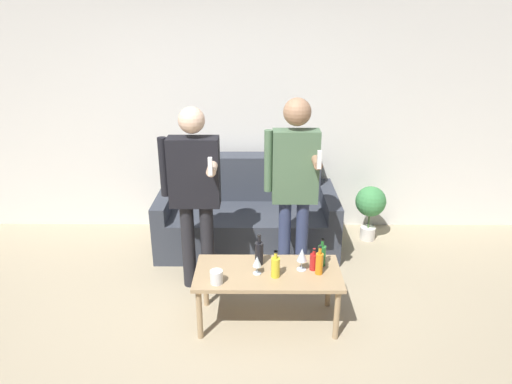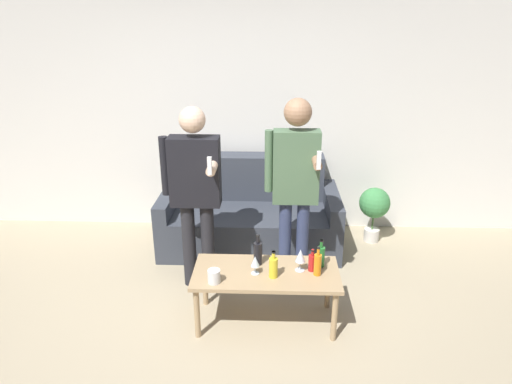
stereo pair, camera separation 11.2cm
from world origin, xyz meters
TOP-DOWN VIEW (x-y plane):
  - ground_plane at (0.00, 0.00)m, footprint 16.00×16.00m
  - wall_back at (0.00, 2.22)m, footprint 8.00×0.06m
  - couch at (0.16, 1.75)m, footprint 1.83×0.91m
  - coffee_table at (0.34, 0.40)m, footprint 1.13×0.52m
  - bottle_orange at (0.73, 0.37)m, footprint 0.06×0.06m
  - bottle_green at (0.40, 0.32)m, footprint 0.07×0.07m
  - bottle_dark at (0.28, 0.51)m, footprint 0.07×0.07m
  - bottle_yellow at (0.77, 0.49)m, footprint 0.06×0.06m
  - bottle_red at (0.70, 0.43)m, footprint 0.06×0.06m
  - wine_glass_near at (0.61, 0.42)m, footprint 0.08×0.08m
  - wine_glass_far at (0.26, 0.36)m, footprint 0.07×0.07m
  - cup_on_table at (-0.04, 0.23)m, footprint 0.09×0.09m
  - person_standing_left at (-0.27, 0.92)m, footprint 0.50×0.42m
  - person_standing_right at (0.57, 0.93)m, footprint 0.45×0.43m
  - potted_plant at (1.47, 1.83)m, footprint 0.32×0.32m

SIDE VIEW (x-z plane):
  - ground_plane at x=0.00m, z-range 0.00..0.00m
  - couch at x=0.16m, z-range -0.14..0.77m
  - coffee_table at x=0.34m, z-range 0.18..0.63m
  - potted_plant at x=1.47m, z-range 0.10..0.71m
  - cup_on_table at x=-0.04m, z-range 0.46..0.56m
  - bottle_red at x=0.70m, z-range 0.44..0.62m
  - bottle_green at x=0.40m, z-range 0.43..0.65m
  - bottle_yellow at x=0.77m, z-range 0.43..0.66m
  - bottle_orange at x=0.73m, z-range 0.43..0.67m
  - wine_glass_far at x=0.26m, z-range 0.48..0.63m
  - bottle_dark at x=0.28m, z-range 0.43..0.69m
  - wine_glass_near at x=0.61m, z-range 0.49..0.67m
  - person_standing_left at x=-0.27m, z-range 0.14..1.77m
  - person_standing_right at x=0.57m, z-range 0.17..1.87m
  - wall_back at x=0.00m, z-range 0.00..2.70m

